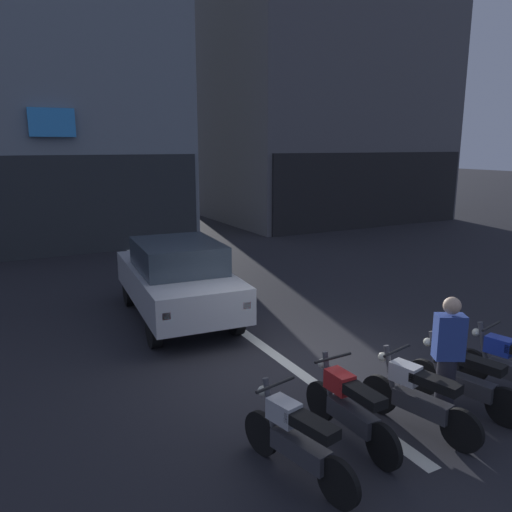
{
  "coord_description": "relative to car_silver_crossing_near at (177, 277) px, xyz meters",
  "views": [
    {
      "loc": [
        -4.02,
        -6.36,
        3.5
      ],
      "look_at": [
        0.42,
        2.0,
        1.4
      ],
      "focal_mm": 35.1,
      "sensor_mm": 36.0,
      "label": 1
    }
  ],
  "objects": [
    {
      "name": "ground_plane",
      "position": [
        0.84,
        -3.03,
        -0.89
      ],
      "size": [
        120.0,
        120.0,
        0.0
      ],
      "primitive_type": "plane",
      "color": "#232328"
    },
    {
      "name": "lane_centre_line",
      "position": [
        0.84,
        2.97,
        -0.88
      ],
      "size": [
        0.2,
        18.0,
        0.01
      ],
      "primitive_type": "cube",
      "color": "silver",
      "rests_on": "ground"
    },
    {
      "name": "building_mid_block",
      "position": [
        -0.7,
        11.53,
        7.46
      ],
      "size": [
        8.39,
        8.23,
        16.73
      ],
      "color": "gray",
      "rests_on": "ground"
    },
    {
      "name": "building_far_right",
      "position": [
        11.38,
        11.53,
        5.15
      ],
      "size": [
        10.39,
        8.59,
        12.09
      ],
      "color": "#56565B",
      "rests_on": "ground"
    },
    {
      "name": "car_silver_crossing_near",
      "position": [
        0.0,
        0.0,
        0.0
      ],
      "size": [
        2.08,
        4.23,
        1.64
      ],
      "color": "black",
      "rests_on": "ground"
    },
    {
      "name": "motorcycle_silver_row_leftmost",
      "position": [
        -0.57,
        -5.4,
        -0.43
      ],
      "size": [
        0.56,
        1.65,
        0.98
      ],
      "color": "black",
      "rests_on": "ground"
    },
    {
      "name": "motorcycle_red_row_left_mid",
      "position": [
        0.34,
        -5.13,
        -0.43
      ],
      "size": [
        0.55,
        1.67,
        0.98
      ],
      "color": "black",
      "rests_on": "ground"
    },
    {
      "name": "motorcycle_white_row_centre",
      "position": [
        1.26,
        -5.32,
        -0.43
      ],
      "size": [
        0.57,
        1.64,
        0.98
      ],
      "color": "black",
      "rests_on": "ground"
    },
    {
      "name": "motorcycle_black_row_right_mid",
      "position": [
        2.17,
        -5.23,
        -0.43
      ],
      "size": [
        0.59,
        1.64,
        0.98
      ],
      "color": "black",
      "rests_on": "ground"
    },
    {
      "name": "motorcycle_blue_row_rightmost",
      "position": [
        3.09,
        -5.29,
        -0.43
      ],
      "size": [
        0.59,
        1.64,
        0.98
      ],
      "color": "black",
      "rests_on": "ground"
    },
    {
      "name": "person_by_motorcycles",
      "position": [
        1.74,
        -5.32,
        -0.03
      ],
      "size": [
        0.42,
        0.37,
        1.67
      ],
      "color": "#23232D",
      "rests_on": "ground"
    }
  ]
}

